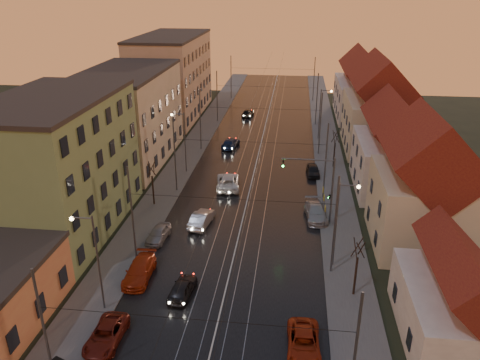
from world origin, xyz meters
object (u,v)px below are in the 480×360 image
at_px(driving_car_3, 231,143).
at_px(street_lamp_3, 322,109).
at_px(parked_right_0, 304,343).
at_px(parked_left_2, 139,271).
at_px(parked_left_3, 158,234).
at_px(parked_left_1, 106,335).
at_px(parked_right_2, 313,171).
at_px(street_lamp_0, 93,254).
at_px(driving_car_0, 182,288).
at_px(driving_car_2, 228,182).
at_px(driving_car_4, 248,113).
at_px(driving_car_1, 202,219).
at_px(street_lamp_1, 340,217).
at_px(parked_right_1, 316,212).
at_px(street_lamp_2, 182,137).
at_px(traffic_light_mast, 323,182).

bearing_deg(driving_car_3, street_lamp_3, -150.37).
bearing_deg(street_lamp_3, parked_right_0, -93.57).
distance_m(parked_left_2, parked_left_3, 6.36).
xyz_separation_m(parked_left_1, parked_right_2, (14.90, 32.22, 0.04)).
distance_m(street_lamp_0, driving_car_0, 7.57).
distance_m(driving_car_0, driving_car_2, 21.31).
distance_m(driving_car_3, driving_car_4, 17.72).
relative_size(street_lamp_3, parked_right_2, 2.04).
bearing_deg(street_lamp_3, parked_left_2, -112.58).
bearing_deg(street_lamp_0, driving_car_1, 70.11).
xyz_separation_m(street_lamp_1, parked_right_2, (-1.50, 20.86, -4.22)).
bearing_deg(driving_car_3, parked_right_2, 148.78).
xyz_separation_m(driving_car_1, parked_right_1, (11.61, 2.92, -0.00)).
relative_size(driving_car_0, parked_right_2, 1.00).
height_order(street_lamp_3, parked_right_2, street_lamp_3).
xyz_separation_m(street_lamp_2, parked_right_2, (16.70, 0.86, -4.22)).
relative_size(street_lamp_1, driving_car_2, 1.41).
xyz_separation_m(driving_car_4, parked_right_0, (9.81, -58.81, -0.04)).
xyz_separation_m(street_lamp_3, parked_left_1, (-16.40, -47.35, -4.26)).
xyz_separation_m(street_lamp_1, driving_car_1, (-13.13, 6.03, -4.14)).
xyz_separation_m(street_lamp_3, driving_car_3, (-13.52, -5.47, -4.18)).
relative_size(parked_left_2, parked_left_3, 1.27).
bearing_deg(parked_left_2, parked_right_0, -28.38).
bearing_deg(street_lamp_3, driving_car_3, -157.97).
height_order(street_lamp_0, parked_left_3, street_lamp_0).
xyz_separation_m(parked_left_2, parked_right_0, (13.61, -6.87, -0.06)).
xyz_separation_m(street_lamp_2, driving_car_0, (5.80, -25.57, -4.21)).
bearing_deg(street_lamp_1, driving_car_3, 113.88).
bearing_deg(driving_car_0, street_lamp_3, -101.31).
bearing_deg(street_lamp_3, driving_car_2, -120.23).
height_order(driving_car_2, driving_car_4, driving_car_2).
bearing_deg(driving_car_1, parked_left_1, 87.08).
height_order(driving_car_1, parked_left_3, driving_car_1).
bearing_deg(street_lamp_2, parked_left_2, -85.90).
xyz_separation_m(driving_car_4, parked_left_3, (-3.99, -45.58, -0.04)).
distance_m(driving_car_0, driving_car_4, 53.81).
xyz_separation_m(driving_car_1, driving_car_3, (-0.38, 24.50, -0.04)).
distance_m(driving_car_2, driving_car_3, 14.90).
xyz_separation_m(parked_left_3, parked_right_1, (15.18, 6.29, 0.07)).
distance_m(driving_car_0, parked_right_1, 18.15).
bearing_deg(parked_right_2, parked_left_1, -118.57).
relative_size(street_lamp_1, traffic_light_mast, 1.11).
distance_m(street_lamp_0, parked_left_1, 5.71).
xyz_separation_m(driving_car_1, driving_car_4, (0.42, 42.21, -0.04)).
relative_size(traffic_light_mast, parked_right_0, 1.51).
height_order(driving_car_1, parked_right_2, driving_car_1).
xyz_separation_m(driving_car_3, parked_left_2, (-2.99, -34.23, 0.01)).
distance_m(traffic_light_mast, parked_left_3, 16.95).
bearing_deg(street_lamp_0, parked_left_1, -61.71).
height_order(driving_car_4, parked_right_1, parked_right_1).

